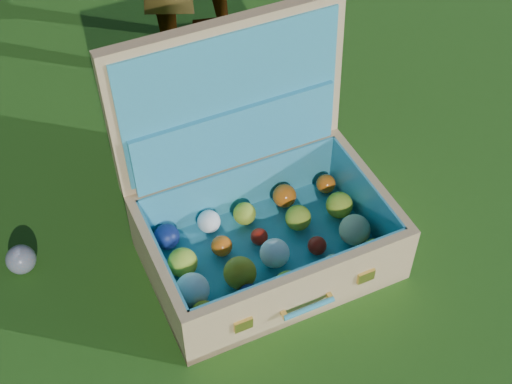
% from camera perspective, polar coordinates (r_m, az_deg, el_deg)
% --- Properties ---
extents(ground, '(60.00, 60.00, 0.00)m').
position_cam_1_polar(ground, '(2.00, -5.31, -3.94)').
color(ground, '#215114').
rests_on(ground, ground).
extents(stray_ball, '(0.08, 0.08, 0.08)m').
position_cam_1_polar(stray_ball, '(2.00, -18.29, -5.14)').
color(stray_ball, teal).
rests_on(stray_ball, ground).
extents(suitcase, '(0.65, 0.52, 0.61)m').
position_cam_1_polar(suitcase, '(1.86, -0.03, -0.60)').
color(suitcase, tan).
rests_on(suitcase, ground).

